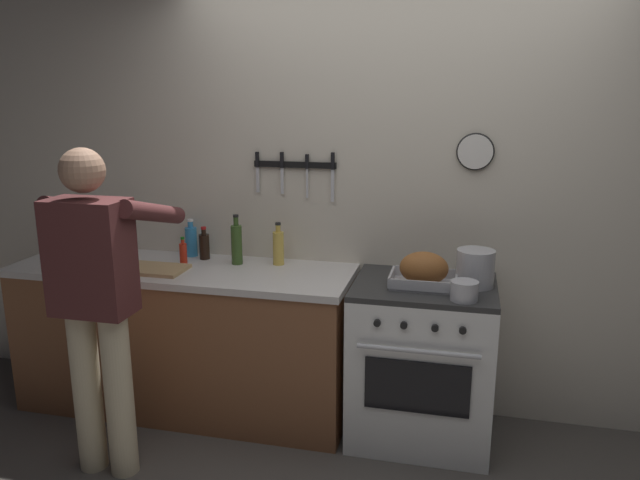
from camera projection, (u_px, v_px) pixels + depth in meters
wall_back at (394, 198)px, 3.56m from camera, size 6.00×0.13×2.60m
counter_block at (186, 337)px, 3.69m from camera, size 2.03×0.65×0.90m
stove at (421, 361)px, 3.37m from camera, size 0.76×0.67×0.90m
person_cook at (96, 293)px, 2.95m from camera, size 0.51×0.63×1.66m
roasting_pan at (424, 271)px, 3.21m from camera, size 0.35×0.26×0.19m
stock_pot at (475, 268)px, 3.21m from camera, size 0.20×0.20×0.20m
saucepan at (464, 291)px, 3.00m from camera, size 0.14×0.14×0.10m
cutting_board at (154, 269)px, 3.50m from camera, size 0.36×0.24×0.02m
bottle_dish_soap at (191, 241)px, 3.79m from camera, size 0.07×0.07×0.24m
bottle_cooking_oil at (278, 247)px, 3.60m from camera, size 0.07×0.07×0.26m
bottle_hot_sauce at (183, 253)px, 3.63m from camera, size 0.04×0.04×0.16m
bottle_soy_sauce at (204, 246)px, 3.73m from camera, size 0.06×0.06×0.20m
bottle_olive_oil at (237, 243)px, 3.61m from camera, size 0.07×0.07×0.30m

